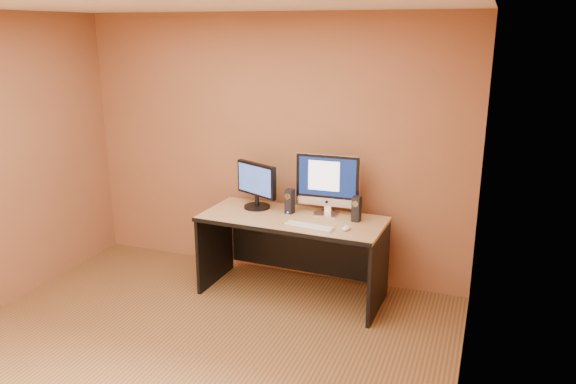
% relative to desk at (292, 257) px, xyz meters
% --- Properties ---
extents(floor, '(4.00, 4.00, 0.00)m').
position_rel_desk_xyz_m(floor, '(-0.41, -1.49, -0.39)').
color(floor, brown).
rests_on(floor, ground).
extents(walls, '(4.00, 4.00, 2.60)m').
position_rel_desk_xyz_m(walls, '(-0.41, -1.49, 0.91)').
color(walls, '#945A3B').
rests_on(walls, ground).
extents(ceiling, '(4.00, 4.00, 0.00)m').
position_rel_desk_xyz_m(ceiling, '(-0.41, -1.49, 2.21)').
color(ceiling, white).
rests_on(ceiling, walls).
extents(desk, '(1.71, 0.80, 0.78)m').
position_rel_desk_xyz_m(desk, '(0.00, 0.00, 0.00)').
color(desk, tan).
rests_on(desk, ground).
extents(imac, '(0.61, 0.24, 0.58)m').
position_rel_desk_xyz_m(imac, '(0.27, 0.20, 0.68)').
color(imac, silver).
rests_on(imac, desk).
extents(second_monitor, '(0.56, 0.44, 0.44)m').
position_rel_desk_xyz_m(second_monitor, '(-0.42, 0.16, 0.61)').
color(second_monitor, black).
rests_on(second_monitor, desk).
extents(speaker_left, '(0.08, 0.09, 0.23)m').
position_rel_desk_xyz_m(speaker_left, '(-0.06, 0.11, 0.50)').
color(speaker_left, black).
rests_on(speaker_left, desk).
extents(speaker_right, '(0.08, 0.08, 0.23)m').
position_rel_desk_xyz_m(speaker_right, '(0.57, 0.10, 0.50)').
color(speaker_right, black).
rests_on(speaker_right, desk).
extents(keyboard, '(0.46, 0.18, 0.02)m').
position_rel_desk_xyz_m(keyboard, '(0.22, -0.19, 0.40)').
color(keyboard, silver).
rests_on(keyboard, desk).
extents(mouse, '(0.08, 0.12, 0.04)m').
position_rel_desk_xyz_m(mouse, '(0.55, -0.15, 0.41)').
color(mouse, white).
rests_on(mouse, desk).
extents(cable_a, '(0.12, 0.21, 0.01)m').
position_rel_desk_xyz_m(cable_a, '(0.31, 0.31, 0.39)').
color(cable_a, black).
rests_on(cable_a, desk).
extents(cable_b, '(0.09, 0.17, 0.01)m').
position_rel_desk_xyz_m(cable_b, '(0.19, 0.28, 0.39)').
color(cable_b, black).
rests_on(cable_b, desk).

